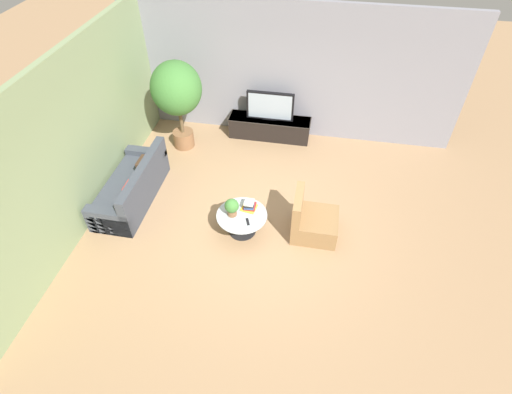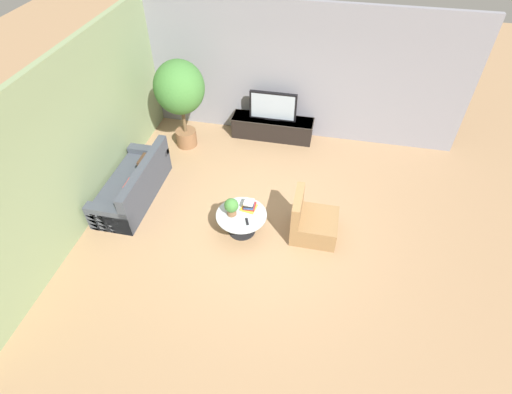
% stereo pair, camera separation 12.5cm
% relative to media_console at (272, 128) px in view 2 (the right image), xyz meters
% --- Properties ---
extents(ground_plane, '(24.00, 24.00, 0.00)m').
position_rel_media_console_xyz_m(ground_plane, '(0.36, -2.94, -0.26)').
color(ground_plane, '#9E7A56').
extents(back_wall_stone, '(7.40, 0.12, 3.00)m').
position_rel_media_console_xyz_m(back_wall_stone, '(0.36, 0.32, 1.24)').
color(back_wall_stone, gray).
rests_on(back_wall_stone, ground).
extents(side_wall_left, '(0.12, 7.40, 3.00)m').
position_rel_media_console_xyz_m(side_wall_left, '(-2.90, -2.74, 1.24)').
color(side_wall_left, gray).
rests_on(side_wall_left, ground).
extents(media_console, '(1.89, 0.50, 0.50)m').
position_rel_media_console_xyz_m(media_console, '(0.00, 0.00, 0.00)').
color(media_console, black).
rests_on(media_console, ground).
extents(television, '(1.06, 0.13, 0.66)m').
position_rel_media_console_xyz_m(television, '(0.00, -0.00, 0.56)').
color(television, black).
rests_on(television, media_console).
extents(coffee_table, '(0.90, 0.90, 0.42)m').
position_rel_media_console_xyz_m(coffee_table, '(-0.01, -3.06, 0.03)').
color(coffee_table, black).
rests_on(coffee_table, ground).
extents(couch_by_wall, '(0.84, 2.00, 0.84)m').
position_rel_media_console_xyz_m(couch_by_wall, '(-2.29, -2.60, 0.02)').
color(couch_by_wall, '#3D424C').
rests_on(couch_by_wall, ground).
extents(armchair_wicker, '(0.80, 0.76, 0.86)m').
position_rel_media_console_xyz_m(armchair_wicker, '(1.22, -2.86, 0.01)').
color(armchair_wicker, olive).
rests_on(armchair_wicker, ground).
extents(potted_palm_tall, '(1.06, 1.06, 2.02)m').
position_rel_media_console_xyz_m(potted_palm_tall, '(-1.87, -0.71, 1.12)').
color(potted_palm_tall, brown).
rests_on(potted_palm_tall, ground).
extents(potted_plant_tabletop, '(0.25, 0.25, 0.34)m').
position_rel_media_console_xyz_m(potted_plant_tabletop, '(-0.18, -3.08, 0.35)').
color(potted_plant_tabletop, brown).
rests_on(potted_plant_tabletop, coffee_table).
extents(book_stack, '(0.29, 0.29, 0.16)m').
position_rel_media_console_xyz_m(book_stack, '(0.09, -2.87, 0.23)').
color(book_stack, gold).
rests_on(book_stack, coffee_table).
extents(remote_black, '(0.09, 0.16, 0.02)m').
position_rel_media_console_xyz_m(remote_black, '(0.13, -3.21, 0.17)').
color(remote_black, black).
rests_on(remote_black, coffee_table).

